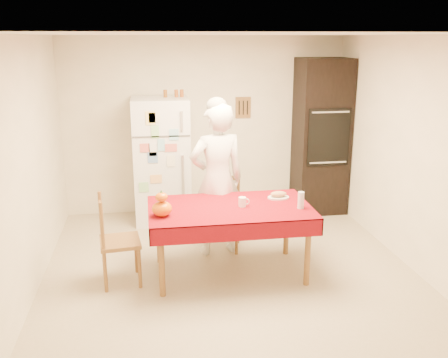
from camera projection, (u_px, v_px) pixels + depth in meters
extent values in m
plane|color=tan|center=(232.00, 276.00, 5.36)|extent=(4.50, 4.50, 0.00)
cube|color=#F4E5CD|center=(205.00, 126.00, 7.15)|extent=(4.00, 0.02, 2.50)
cube|color=#F4E5CD|center=(299.00, 257.00, 2.88)|extent=(4.00, 0.02, 2.50)
cube|color=#F4E5CD|center=(24.00, 171.00, 4.71)|extent=(0.02, 4.50, 2.50)
cube|color=#F4E5CD|center=(417.00, 156.00, 5.32)|extent=(0.02, 4.50, 2.50)
cube|color=white|center=(233.00, 34.00, 4.67)|extent=(4.00, 4.50, 0.02)
cube|color=brown|center=(243.00, 107.00, 7.15)|extent=(0.22, 0.02, 0.30)
cube|color=white|center=(161.00, 160.00, 6.81)|extent=(0.75, 0.70, 1.70)
cube|color=silver|center=(182.00, 121.00, 6.34)|extent=(0.03, 0.03, 0.25)
cube|color=silver|center=(183.00, 177.00, 6.54)|extent=(0.03, 0.03, 0.60)
cube|color=black|center=(321.00, 137.00, 7.13)|extent=(0.70, 0.60, 2.20)
cube|color=black|center=(329.00, 137.00, 6.83)|extent=(0.59, 0.02, 0.80)
cylinder|color=brown|center=(162.00, 263.00, 4.86)|extent=(0.06, 0.06, 0.71)
cylinder|color=brown|center=(159.00, 233.00, 5.60)|extent=(0.06, 0.06, 0.71)
cylinder|color=brown|center=(308.00, 253.00, 5.08)|extent=(0.06, 0.06, 0.71)
cylinder|color=brown|center=(286.00, 225.00, 5.82)|extent=(0.06, 0.06, 0.71)
cube|color=brown|center=(230.00, 209.00, 5.23)|extent=(1.60, 0.90, 0.04)
cube|color=#61050A|center=(230.00, 207.00, 5.23)|extent=(1.70, 1.00, 0.01)
cylinder|color=brown|center=(206.00, 236.00, 5.87)|extent=(0.04, 0.04, 0.43)
cylinder|color=brown|center=(209.00, 226.00, 6.19)|extent=(0.04, 0.04, 0.43)
cylinder|color=brown|center=(236.00, 237.00, 5.84)|extent=(0.04, 0.04, 0.43)
cylinder|color=brown|center=(238.00, 227.00, 6.16)|extent=(0.04, 0.04, 0.43)
cube|color=brown|center=(222.00, 213.00, 5.95)|extent=(0.50, 0.49, 0.04)
cube|color=brown|center=(224.00, 189.00, 6.05)|extent=(0.36, 0.11, 0.50)
cylinder|color=brown|center=(140.00, 268.00, 5.05)|extent=(0.04, 0.04, 0.43)
cylinder|color=brown|center=(105.00, 272.00, 4.97)|extent=(0.04, 0.04, 0.43)
cylinder|color=brown|center=(136.00, 254.00, 5.39)|extent=(0.04, 0.04, 0.43)
cylinder|color=brown|center=(104.00, 257.00, 5.30)|extent=(0.04, 0.04, 0.43)
cube|color=brown|center=(120.00, 242.00, 5.11)|extent=(0.44, 0.46, 0.04)
cube|color=brown|center=(101.00, 221.00, 5.00)|extent=(0.07, 0.36, 0.50)
imported|color=silver|center=(217.00, 180.00, 5.73)|extent=(0.71, 0.53, 1.78)
cylinder|color=white|center=(242.00, 202.00, 5.22)|extent=(0.08, 0.08, 0.10)
ellipsoid|color=#E16205|center=(162.00, 209.00, 4.93)|extent=(0.20, 0.20, 0.15)
ellipsoid|color=#CA3D04|center=(161.00, 197.00, 4.90)|extent=(0.12, 0.12, 0.09)
cylinder|color=silver|center=(301.00, 200.00, 5.15)|extent=(0.07, 0.07, 0.18)
cylinder|color=silver|center=(278.00, 198.00, 5.49)|extent=(0.24, 0.24, 0.02)
ellipsoid|color=tan|center=(278.00, 194.00, 5.48)|extent=(0.18, 0.10, 0.06)
cylinder|color=brown|center=(165.00, 94.00, 6.63)|extent=(0.05, 0.05, 0.10)
cylinder|color=#974B1B|center=(176.00, 93.00, 6.65)|extent=(0.05, 0.05, 0.10)
cylinder|color=#94491A|center=(182.00, 93.00, 6.66)|extent=(0.05, 0.05, 0.10)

